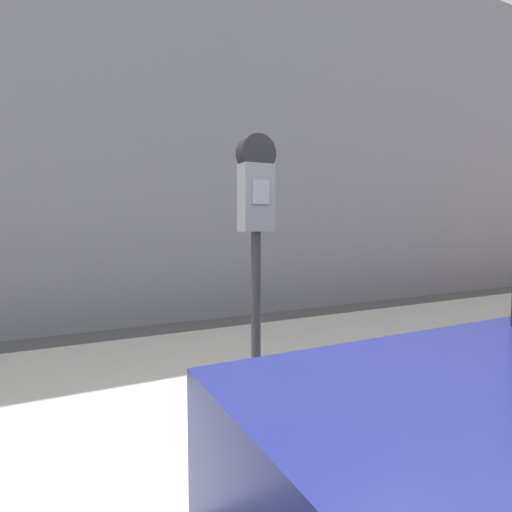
% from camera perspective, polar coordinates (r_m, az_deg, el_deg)
% --- Properties ---
extents(sidewalk, '(24.00, 2.80, 0.15)m').
position_cam_1_polar(sidewalk, '(3.24, -10.01, -18.42)').
color(sidewalk, '#BCB7AD').
rests_on(sidewalk, ground_plane).
extents(building_facade, '(24.00, 0.30, 5.91)m').
position_cam_1_polar(building_facade, '(5.79, -18.22, 20.38)').
color(building_facade, gray).
rests_on(building_facade, ground_plane).
extents(parking_meter, '(0.20, 0.12, 1.67)m').
position_cam_1_polar(parking_meter, '(2.21, 0.00, 5.33)').
color(parking_meter, '#2D2D30').
rests_on(parking_meter, sidewalk).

